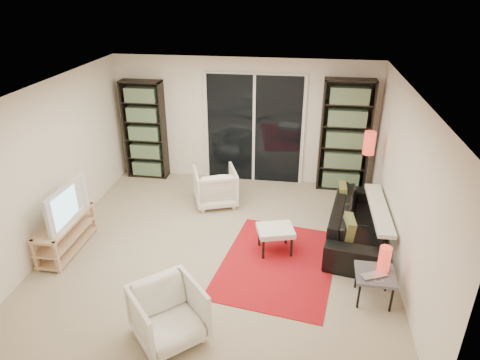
# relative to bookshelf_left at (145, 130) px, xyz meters

# --- Properties ---
(floor) EXTENTS (5.00, 5.00, 0.00)m
(floor) POSITION_rel_bookshelf_left_xyz_m (1.95, -2.33, -0.98)
(floor) COLOR tan
(floor) RESTS_ON ground
(wall_back) EXTENTS (5.00, 0.02, 2.40)m
(wall_back) POSITION_rel_bookshelf_left_xyz_m (1.95, 0.17, 0.22)
(wall_back) COLOR white
(wall_back) RESTS_ON ground
(wall_front) EXTENTS (5.00, 0.02, 2.40)m
(wall_front) POSITION_rel_bookshelf_left_xyz_m (1.95, -4.83, 0.22)
(wall_front) COLOR white
(wall_front) RESTS_ON ground
(wall_left) EXTENTS (0.02, 5.00, 2.40)m
(wall_left) POSITION_rel_bookshelf_left_xyz_m (-0.55, -2.33, 0.22)
(wall_left) COLOR white
(wall_left) RESTS_ON ground
(wall_right) EXTENTS (0.02, 5.00, 2.40)m
(wall_right) POSITION_rel_bookshelf_left_xyz_m (4.45, -2.33, 0.22)
(wall_right) COLOR white
(wall_right) RESTS_ON ground
(ceiling) EXTENTS (5.00, 5.00, 0.02)m
(ceiling) POSITION_rel_bookshelf_left_xyz_m (1.95, -2.33, 1.42)
(ceiling) COLOR white
(ceiling) RESTS_ON wall_back
(sliding_door) EXTENTS (1.92, 0.08, 2.16)m
(sliding_door) POSITION_rel_bookshelf_left_xyz_m (2.15, 0.13, 0.07)
(sliding_door) COLOR white
(sliding_door) RESTS_ON ground
(bookshelf_left) EXTENTS (0.80, 0.30, 1.95)m
(bookshelf_left) POSITION_rel_bookshelf_left_xyz_m (0.00, 0.00, 0.00)
(bookshelf_left) COLOR black
(bookshelf_left) RESTS_ON ground
(bookshelf_right) EXTENTS (0.90, 0.30, 2.10)m
(bookshelf_right) POSITION_rel_bookshelf_left_xyz_m (3.85, -0.00, 0.07)
(bookshelf_right) COLOR black
(bookshelf_right) RESTS_ON ground
(tv_stand) EXTENTS (0.38, 1.18, 0.50)m
(tv_stand) POSITION_rel_bookshelf_left_xyz_m (-0.30, -2.73, -0.71)
(tv_stand) COLOR #D9AD7F
(tv_stand) RESTS_ON floor
(tv) EXTENTS (0.19, 0.99, 0.56)m
(tv) POSITION_rel_bookshelf_left_xyz_m (-0.28, -2.73, -0.19)
(tv) COLOR black
(tv) RESTS_ON tv_stand
(rug) EXTENTS (1.84, 2.30, 0.01)m
(rug) POSITION_rel_bookshelf_left_xyz_m (2.84, -2.62, -0.97)
(rug) COLOR #AD1117
(rug) RESTS_ON floor
(sofa) EXTENTS (1.13, 2.16, 0.60)m
(sofa) POSITION_rel_bookshelf_left_xyz_m (4.01, -1.80, -0.67)
(sofa) COLOR black
(sofa) RESTS_ON floor
(armchair_back) EXTENTS (0.92, 0.94, 0.67)m
(armchair_back) POSITION_rel_bookshelf_left_xyz_m (1.60, -0.98, -0.64)
(armchair_back) COLOR silver
(armchair_back) RESTS_ON floor
(armchair_front) EXTENTS (1.02, 1.02, 0.67)m
(armchair_front) POSITION_rel_bookshelf_left_xyz_m (1.72, -4.18, -0.64)
(armchair_front) COLOR silver
(armchair_front) RESTS_ON floor
(ottoman) EXTENTS (0.61, 0.55, 0.40)m
(ottoman) POSITION_rel_bookshelf_left_xyz_m (2.77, -2.32, -0.63)
(ottoman) COLOR silver
(ottoman) RESTS_ON floor
(side_table) EXTENTS (0.49, 0.49, 0.40)m
(side_table) POSITION_rel_bookshelf_left_xyz_m (4.06, -3.19, -0.62)
(side_table) COLOR #4E4E54
(side_table) RESTS_ON floor
(laptop) EXTENTS (0.37, 0.32, 0.03)m
(laptop) POSITION_rel_bookshelf_left_xyz_m (4.05, -3.29, -0.56)
(laptop) COLOR silver
(laptop) RESTS_ON side_table
(table_lamp) EXTENTS (0.15, 0.15, 0.33)m
(table_lamp) POSITION_rel_bookshelf_left_xyz_m (4.16, -3.10, -0.41)
(table_lamp) COLOR red
(table_lamp) RESTS_ON side_table
(floor_lamp) EXTENTS (0.21, 0.21, 1.42)m
(floor_lamp) POSITION_rel_bookshelf_left_xyz_m (4.17, -0.80, 0.12)
(floor_lamp) COLOR black
(floor_lamp) RESTS_ON floor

